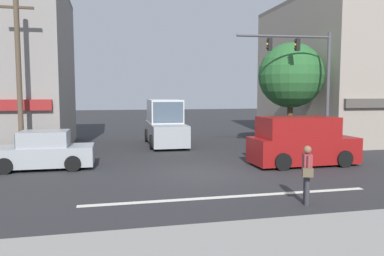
% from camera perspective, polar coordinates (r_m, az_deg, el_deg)
% --- Properties ---
extents(ground_plane, '(120.00, 120.00, 0.00)m').
position_cam_1_polar(ground_plane, '(14.83, 1.64, -6.86)').
color(ground_plane, '#2B2B2D').
extents(lane_marking_stripe, '(9.00, 0.24, 0.01)m').
position_cam_1_polar(lane_marking_stripe, '(11.57, 6.03, -10.35)').
color(lane_marking_stripe, silver).
rests_on(lane_marking_stripe, ground).
extents(building_right_corner, '(10.98, 11.45, 9.46)m').
position_cam_1_polar(building_right_corner, '(29.32, 24.38, 7.94)').
color(building_right_corner, gray).
rests_on(building_right_corner, ground).
extents(street_tree, '(3.70, 3.70, 6.01)m').
position_cam_1_polar(street_tree, '(22.22, 14.83, 7.74)').
color(street_tree, '#4C3823').
rests_on(street_tree, ground).
extents(utility_pole_near_left, '(1.40, 0.22, 7.13)m').
position_cam_1_polar(utility_pole_near_left, '(17.75, -24.85, 6.71)').
color(utility_pole_near_left, brown).
rests_on(utility_pole_near_left, ground).
extents(traffic_light_mast, '(4.88, 0.59, 6.20)m').
position_cam_1_polar(traffic_light_mast, '(20.00, 17.56, 8.05)').
color(traffic_light_mast, '#47474C').
rests_on(traffic_light_mast, ground).
extents(van_crossing_center, '(4.62, 2.08, 2.11)m').
position_cam_1_polar(van_crossing_center, '(16.99, 16.31, -2.08)').
color(van_crossing_center, maroon).
rests_on(van_crossing_center, ground).
extents(box_truck_crossing_rightbound, '(2.34, 5.64, 2.75)m').
position_cam_1_polar(box_truck_crossing_rightbound, '(22.98, -4.10, 0.59)').
color(box_truck_crossing_rightbound, '#999EA3').
rests_on(box_truck_crossing_rightbound, ground).
extents(sedan_crossing_leftbound, '(4.12, 1.92, 1.58)m').
position_cam_1_polar(sedan_crossing_leftbound, '(16.72, -21.76, -3.38)').
color(sedan_crossing_leftbound, '#999EA3').
rests_on(sedan_crossing_leftbound, ground).
extents(pedestrian_foreground_with_bag, '(0.45, 0.66, 1.67)m').
position_cam_1_polar(pedestrian_foreground_with_bag, '(10.97, 17.12, -6.33)').
color(pedestrian_foreground_with_bag, '#333338').
rests_on(pedestrian_foreground_with_bag, ground).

